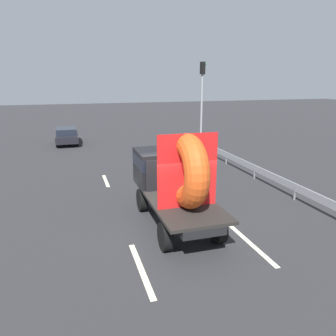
{
  "coord_description": "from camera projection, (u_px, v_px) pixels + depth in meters",
  "views": [
    {
      "loc": [
        -3.28,
        -9.85,
        4.9
      ],
      "look_at": [
        0.03,
        1.05,
        1.79
      ],
      "focal_mm": 34.99,
      "sensor_mm": 36.0,
      "label": 1
    }
  ],
  "objects": [
    {
      "name": "flatbed_truck",
      "position": [
        173.0,
        176.0,
        11.31
      ],
      "size": [
        2.02,
        5.0,
        3.36
      ],
      "color": "black",
      "rests_on": "ground_plane"
    },
    {
      "name": "lane_dash_right_near",
      "position": [
        251.0,
        244.0,
        10.03
      ],
      "size": [
        0.16,
        2.76,
        0.01
      ],
      "primitive_type": "cube",
      "rotation": [
        0.0,
        0.0,
        1.57
      ],
      "color": "beige",
      "rests_on": "ground_plane"
    },
    {
      "name": "guardrail",
      "position": [
        273.0,
        177.0,
        15.03
      ],
      "size": [
        0.1,
        12.56,
        0.71
      ],
      "color": "gray",
      "rests_on": "ground_plane"
    },
    {
      "name": "lane_dash_right_far",
      "position": [
        171.0,
        173.0,
        17.68
      ],
      "size": [
        0.16,
        2.6,
        0.01
      ],
      "primitive_type": "cube",
      "rotation": [
        0.0,
        0.0,
        1.57
      ],
      "color": "beige",
      "rests_on": "ground_plane"
    },
    {
      "name": "traffic_light",
      "position": [
        202.0,
        91.0,
        24.85
      ],
      "size": [
        0.42,
        0.36,
        6.13
      ],
      "color": "gray",
      "rests_on": "ground_plane"
    },
    {
      "name": "lane_dash_left_near",
      "position": [
        141.0,
        269.0,
        8.72
      ],
      "size": [
        0.16,
        2.74,
        0.01
      ],
      "primitive_type": "cube",
      "rotation": [
        0.0,
        0.0,
        1.57
      ],
      "color": "beige",
      "rests_on": "ground_plane"
    },
    {
      "name": "ground_plane",
      "position": [
        176.0,
        226.0,
        11.3
      ],
      "size": [
        120.0,
        120.0,
        0.0
      ],
      "primitive_type": "plane",
      "color": "#28282B"
    },
    {
      "name": "lane_dash_left_far",
      "position": [
        106.0,
        181.0,
        16.25
      ],
      "size": [
        0.16,
        2.02,
        0.01
      ],
      "primitive_type": "cube",
      "rotation": [
        0.0,
        0.0,
        1.57
      ],
      "color": "beige",
      "rests_on": "ground_plane"
    },
    {
      "name": "distant_sedan",
      "position": [
        67.0,
        135.0,
        25.35
      ],
      "size": [
        1.64,
        3.82,
        1.25
      ],
      "color": "black",
      "rests_on": "ground_plane"
    }
  ]
}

